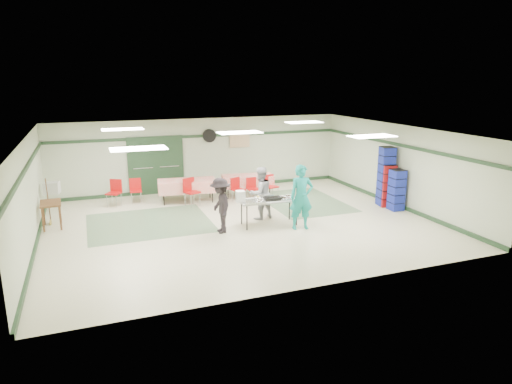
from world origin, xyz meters
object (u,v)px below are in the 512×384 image
object	(u,v)px
serving_table	(269,201)
chair_loose_a	(136,188)
dining_table_a	(248,180)
crate_stack_blue_a	(386,176)
dining_table_b	(187,185)
chair_loose_b	(115,190)
volunteer_dark	(221,205)
chair_c	(270,184)
office_printer	(52,188)
chair_b	(237,187)
volunteer_grey	(260,193)
broom	(48,200)
volunteer_teal	(301,197)
chair_a	(252,186)
crate_stack_blue_b	(397,190)
crate_stack_red	(387,185)
printer_table	(51,206)
chair_d	(190,189)

from	to	relation	value
serving_table	chair_loose_a	distance (m)	5.10
dining_table_a	chair_loose_a	bearing A→B (deg)	-177.32
crate_stack_blue_a	serving_table	bearing A→B (deg)	-172.85
dining_table_b	chair_loose_b	world-z (taller)	chair_loose_b
volunteer_dark	chair_c	bearing A→B (deg)	138.56
office_printer	chair_b	bearing A→B (deg)	5.93
volunteer_grey	broom	bearing A→B (deg)	-30.46
serving_table	volunteer_teal	distance (m)	0.98
volunteer_teal	crate_stack_blue_a	xyz separation A→B (m)	(3.68, 1.18, 0.07)
chair_a	dining_table_a	bearing A→B (deg)	81.96
crate_stack_blue_b	office_printer	distance (m)	10.77
volunteer_teal	volunteer_dark	distance (m)	2.28
volunteer_dark	chair_c	world-z (taller)	volunteer_dark
chair_b	crate_stack_red	size ratio (longest dim) A/B	0.58
printer_table	chair_loose_a	bearing A→B (deg)	33.79
dining_table_a	chair_a	xyz separation A→B (m)	(-0.04, -0.57, -0.09)
crate_stack_blue_a	office_printer	distance (m)	10.60
chair_loose_a	chair_loose_b	xyz separation A→B (m)	(-0.69, -0.21, 0.04)
chair_d	crate_stack_red	bearing A→B (deg)	-43.18
volunteer_dark	chair_loose_b	size ratio (longest dim) A/B	1.72
serving_table	chair_d	distance (m)	3.26
serving_table	volunteer_teal	size ratio (longest dim) A/B	0.96
volunteer_grey	dining_table_b	xyz separation A→B (m)	(-1.64, 2.72, -0.23)
crate_stack_blue_a	broom	bearing A→B (deg)	170.21
serving_table	chair_a	world-z (taller)	chair_a
dining_table_a	office_printer	distance (m)	6.45
crate_stack_red	crate_stack_blue_b	distance (m)	0.51
serving_table	chair_a	bearing A→B (deg)	83.10
dining_table_b	crate_stack_red	world-z (taller)	crate_stack_red
serving_table	office_printer	distance (m)	6.65
chair_b	chair_c	size ratio (longest dim) A/B	0.99
chair_loose_b	crate_stack_red	distance (m)	9.03
crate_stack_blue_b	chair_c	bearing A→B (deg)	138.41
volunteer_grey	office_printer	world-z (taller)	volunteer_grey
crate_stack_blue_a	chair_loose_b	bearing A→B (deg)	159.95
crate_stack_blue_a	crate_stack_blue_b	bearing A→B (deg)	-90.00
chair_b	chair_a	bearing A→B (deg)	-21.49
serving_table	chair_loose_b	distance (m)	5.44
dining_table_b	crate_stack_blue_a	size ratio (longest dim) A/B	1.04
dining_table_a	volunteer_grey	bearing A→B (deg)	-91.86
dining_table_a	chair_c	size ratio (longest dim) A/B	2.29
chair_a	chair_d	xyz separation A→B (m)	(-2.18, 0.01, 0.10)
chair_loose_b	crate_stack_red	bearing A→B (deg)	12.12
volunteer_grey	dining_table_b	bearing A→B (deg)	-73.40
chair_loose_a	chair_b	bearing A→B (deg)	-14.17
chair_b	crate_stack_red	bearing A→B (deg)	-49.25
chair_a	office_printer	bearing A→B (deg)	173.12
chair_d	crate_stack_blue_b	xyz separation A→B (m)	(6.08, -2.85, 0.09)
chair_loose_b	crate_stack_red	world-z (taller)	crate_stack_red
dining_table_b	chair_loose_a	world-z (taller)	chair_loose_a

